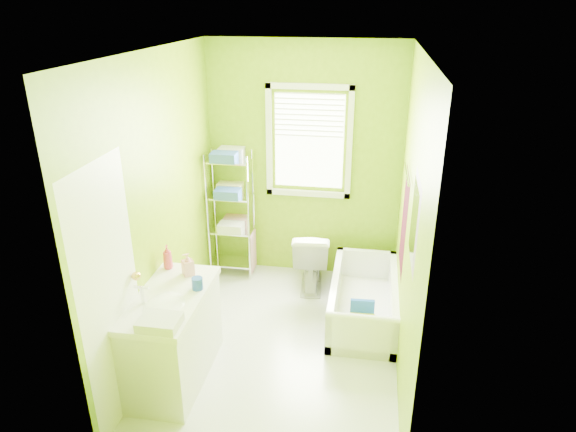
% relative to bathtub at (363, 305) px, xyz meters
% --- Properties ---
extents(ground, '(2.90, 2.90, 0.00)m').
position_rel_bathtub_xyz_m(ground, '(-0.73, -0.55, -0.14)').
color(ground, silver).
rests_on(ground, ground).
extents(room_envelope, '(2.14, 2.94, 2.62)m').
position_rel_bathtub_xyz_m(room_envelope, '(-0.73, -0.55, 1.41)').
color(room_envelope, '#749A07').
rests_on(room_envelope, ground).
extents(window, '(0.92, 0.05, 1.22)m').
position_rel_bathtub_xyz_m(window, '(-0.68, 0.87, 1.47)').
color(window, white).
rests_on(window, ground).
extents(door, '(0.09, 0.80, 2.00)m').
position_rel_bathtub_xyz_m(door, '(-1.77, -1.55, 0.86)').
color(door, white).
rests_on(door, ground).
extents(right_wall_decor, '(0.04, 1.48, 1.17)m').
position_rel_bathtub_xyz_m(right_wall_decor, '(0.30, -0.57, 1.18)').
color(right_wall_decor, '#3B0612').
rests_on(right_wall_decor, ground).
extents(bathtub, '(0.64, 1.37, 0.44)m').
position_rel_bathtub_xyz_m(bathtub, '(0.00, 0.00, 0.00)').
color(bathtub, white).
rests_on(bathtub, ground).
extents(toilet, '(0.44, 0.71, 0.69)m').
position_rel_bathtub_xyz_m(toilet, '(-0.59, 0.53, 0.20)').
color(toilet, white).
rests_on(toilet, ground).
extents(vanity, '(0.54, 1.05, 1.01)m').
position_rel_bathtub_xyz_m(vanity, '(-1.52, -1.14, 0.28)').
color(vanity, silver).
rests_on(vanity, ground).
extents(wire_shelf_unit, '(0.50, 0.40, 1.47)m').
position_rel_bathtub_xyz_m(wire_shelf_unit, '(-1.51, 0.70, 0.75)').
color(wire_shelf_unit, silver).
rests_on(wire_shelf_unit, ground).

